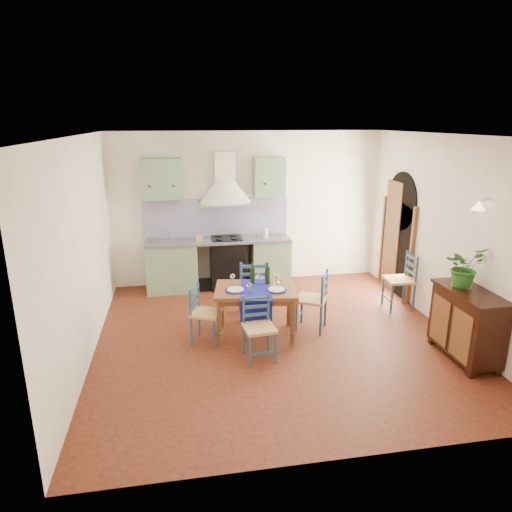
# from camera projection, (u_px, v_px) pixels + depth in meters

# --- Properties ---
(floor) EXTENTS (5.00, 5.00, 0.00)m
(floor) POSITION_uv_depth(u_px,v_px,m) (276.00, 337.00, 6.53)
(floor) COLOR #41140E
(floor) RESTS_ON ground
(back_wall) EXTENTS (5.00, 0.96, 2.80)m
(back_wall) POSITION_uv_depth(u_px,v_px,m) (225.00, 230.00, 8.31)
(back_wall) COLOR white
(back_wall) RESTS_ON ground
(right_wall) EXTENTS (0.26, 5.00, 2.80)m
(right_wall) POSITION_uv_depth(u_px,v_px,m) (436.00, 234.00, 6.82)
(right_wall) COLOR white
(right_wall) RESTS_ON ground
(left_wall) EXTENTS (0.04, 5.00, 2.80)m
(left_wall) POSITION_uv_depth(u_px,v_px,m) (83.00, 252.00, 5.71)
(left_wall) COLOR white
(left_wall) RESTS_ON ground
(ceiling) EXTENTS (5.00, 5.00, 0.01)m
(ceiling) POSITION_uv_depth(u_px,v_px,m) (279.00, 135.00, 5.72)
(ceiling) COLOR silver
(ceiling) RESTS_ON back_wall
(dining_table) EXTENTS (1.24, 0.96, 1.04)m
(dining_table) POSITION_uv_depth(u_px,v_px,m) (256.00, 294.00, 6.40)
(dining_table) COLOR brown
(dining_table) RESTS_ON ground
(chair_near) EXTENTS (0.42, 0.42, 0.83)m
(chair_near) POSITION_uv_depth(u_px,v_px,m) (259.00, 328.00, 5.84)
(chair_near) COLOR navy
(chair_near) RESTS_ON ground
(chair_far) EXTENTS (0.47, 0.47, 0.94)m
(chair_far) POSITION_uv_depth(u_px,v_px,m) (253.00, 287.00, 7.08)
(chair_far) COLOR navy
(chair_far) RESTS_ON ground
(chair_left) EXTENTS (0.50, 0.50, 0.81)m
(chair_left) POSITION_uv_depth(u_px,v_px,m) (204.00, 313.00, 6.29)
(chair_left) COLOR navy
(chair_left) RESTS_ON ground
(chair_right) EXTENTS (0.57, 0.57, 0.90)m
(chair_right) POSITION_uv_depth(u_px,v_px,m) (314.00, 300.00, 6.65)
(chair_right) COLOR navy
(chair_right) RESTS_ON ground
(chair_spare) EXTENTS (0.45, 0.45, 0.92)m
(chair_spare) POSITION_uv_depth(u_px,v_px,m) (401.00, 280.00, 7.42)
(chair_spare) COLOR navy
(chair_spare) RESTS_ON ground
(sideboard) EXTENTS (0.50, 1.05, 0.94)m
(sideboard) POSITION_uv_depth(u_px,v_px,m) (467.00, 322.00, 5.81)
(sideboard) COLOR black
(sideboard) RESTS_ON ground
(potted_plant) EXTENTS (0.58, 0.54, 0.53)m
(potted_plant) POSITION_uv_depth(u_px,v_px,m) (464.00, 267.00, 5.78)
(potted_plant) COLOR #215A1D
(potted_plant) RESTS_ON sideboard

